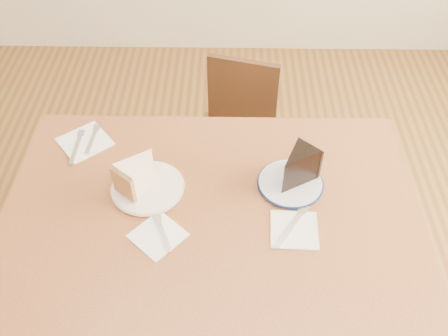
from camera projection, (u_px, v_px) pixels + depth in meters
ground at (215, 327)px, 1.98m from camera, size 4.00×4.00×0.00m
table at (212, 228)px, 1.51m from camera, size 1.20×0.80×0.75m
chair_far at (235, 138)px, 2.15m from camera, size 0.44×0.44×0.72m
plate_cream at (148, 188)px, 1.48m from camera, size 0.21×0.21×0.01m
plate_navy at (290, 183)px, 1.50m from camera, size 0.19×0.19×0.01m
carrot_cake at (139, 173)px, 1.46m from camera, size 0.14×0.14×0.09m
chocolate_cake at (295, 170)px, 1.45m from camera, size 0.14×0.15×0.10m
napkin_cream at (158, 235)px, 1.37m from camera, size 0.18×0.18×0.00m
napkin_navy at (294, 230)px, 1.38m from camera, size 0.14×0.14×0.00m
napkin_spare at (85, 142)px, 1.63m from camera, size 0.21×0.21×0.00m
fork_cream at (163, 232)px, 1.37m from camera, size 0.06×0.14×0.00m
knife_navy at (292, 226)px, 1.39m from camera, size 0.11×0.15×0.00m
fork_spare at (92, 139)px, 1.63m from camera, size 0.02×0.14×0.00m
knife_spare at (76, 147)px, 1.60m from camera, size 0.02×0.16×0.00m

